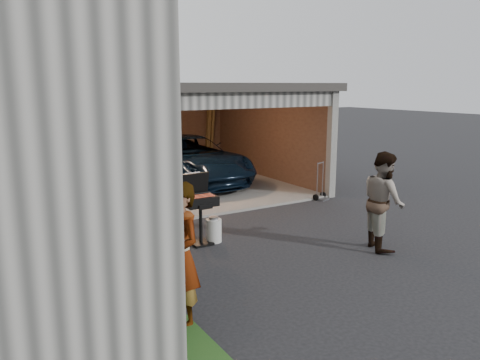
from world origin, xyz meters
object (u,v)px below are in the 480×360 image
(minivan, at_px, (187,161))
(bbq_grill, at_px, (200,203))
(man, at_px, (383,201))
(plywood_panel, at_px, (114,244))
(propane_tank, at_px, (214,230))
(woman, at_px, (181,256))
(hand_truck, at_px, (321,192))

(minivan, xyz_separation_m, bbq_grill, (-2.02, -4.87, 0.09))
(man, relative_size, bbq_grill, 1.35)
(minivan, bearing_deg, plywood_panel, -127.02)
(bbq_grill, distance_m, propane_tank, 0.61)
(man, relative_size, propane_tank, 4.01)
(woman, relative_size, propane_tank, 4.06)
(woman, distance_m, man, 4.21)
(man, height_order, propane_tank, man)
(man, distance_m, propane_tank, 3.08)
(bbq_grill, bearing_deg, plywood_panel, -161.68)
(woman, distance_m, propane_tank, 3.13)
(plywood_panel, distance_m, hand_truck, 6.20)
(man, xyz_separation_m, propane_tank, (-2.40, 1.83, -0.65))
(woman, distance_m, bbq_grill, 2.95)
(plywood_panel, bearing_deg, bbq_grill, 18.32)
(minivan, relative_size, propane_tank, 11.22)
(bbq_grill, height_order, plywood_panel, bbq_grill)
(minivan, distance_m, bbq_grill, 5.27)
(woman, height_order, plywood_panel, woman)
(hand_truck, bearing_deg, man, -132.89)
(propane_tank, xyz_separation_m, plywood_panel, (-2.00, -0.54, 0.26))
(minivan, relative_size, man, 2.80)
(minivan, bearing_deg, man, -86.97)
(hand_truck, bearing_deg, plywood_panel, 179.91)
(minivan, relative_size, plywood_panel, 4.98)
(minivan, bearing_deg, hand_truck, -60.97)
(bbq_grill, bearing_deg, man, -35.08)
(woman, xyz_separation_m, man, (4.16, 0.67, -0.01))
(woman, bearing_deg, bbq_grill, 145.14)
(man, xyz_separation_m, hand_truck, (1.46, 3.30, -0.68))
(woman, bearing_deg, hand_truck, 120.95)
(woman, bearing_deg, propane_tank, 140.53)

